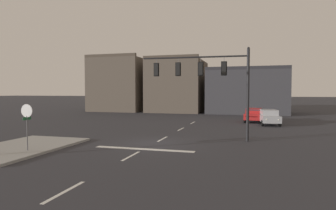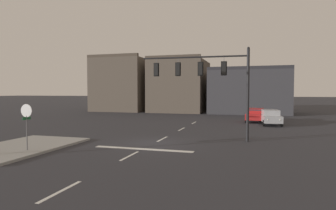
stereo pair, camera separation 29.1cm
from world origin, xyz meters
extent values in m
plane|color=#2B2B30|center=(0.00, 0.00, 0.00)|extent=(400.00, 400.00, 0.00)
cube|color=gray|center=(-7.43, -4.00, 0.07)|extent=(5.00, 8.00, 0.15)
cube|color=silver|center=(0.00, -2.00, 0.00)|extent=(6.40, 0.50, 0.01)
cube|color=silver|center=(0.00, -10.00, 0.00)|extent=(0.16, 2.40, 0.01)
cube|color=silver|center=(0.00, -4.00, 0.00)|extent=(0.16, 2.40, 0.01)
cube|color=silver|center=(0.00, 2.00, 0.00)|extent=(0.16, 2.40, 0.01)
cube|color=silver|center=(0.00, 8.00, 0.00)|extent=(0.16, 2.40, 0.01)
cube|color=silver|center=(0.00, 14.00, 0.00)|extent=(0.16, 2.40, 0.01)
cylinder|color=black|center=(6.14, 2.67, 3.28)|extent=(0.20, 0.20, 6.56)
cylinder|color=black|center=(2.27, 2.51, 6.08)|extent=(7.74, 0.44, 0.12)
sphere|color=black|center=(6.14, 2.67, 6.61)|extent=(0.18, 0.18, 0.18)
cylinder|color=#56565B|center=(4.45, 2.60, 5.85)|extent=(0.03, 0.03, 0.35)
cube|color=black|center=(4.45, 2.60, 5.22)|extent=(0.31, 0.25, 0.90)
sphere|color=red|center=(4.45, 2.73, 5.50)|extent=(0.20, 0.20, 0.20)
sphere|color=#2D2314|center=(4.45, 2.73, 5.22)|extent=(0.20, 0.20, 0.20)
sphere|color=black|center=(4.45, 2.73, 4.94)|extent=(0.20, 0.20, 0.20)
cube|color=black|center=(4.45, 2.58, 5.22)|extent=(0.42, 0.05, 1.02)
cylinder|color=#56565B|center=(2.77, 2.53, 5.85)|extent=(0.03, 0.03, 0.35)
cube|color=black|center=(2.77, 2.53, 5.22)|extent=(0.31, 0.25, 0.90)
sphere|color=red|center=(2.77, 2.66, 5.50)|extent=(0.20, 0.20, 0.20)
sphere|color=#2D2314|center=(2.77, 2.66, 5.22)|extent=(0.20, 0.20, 0.20)
sphere|color=black|center=(2.77, 2.66, 4.94)|extent=(0.20, 0.20, 0.20)
cube|color=black|center=(2.77, 2.51, 5.22)|extent=(0.42, 0.05, 1.02)
cylinder|color=#56565B|center=(1.09, 2.46, 5.85)|extent=(0.03, 0.03, 0.35)
cube|color=black|center=(1.09, 2.46, 5.22)|extent=(0.31, 0.25, 0.90)
sphere|color=red|center=(1.08, 2.59, 5.50)|extent=(0.20, 0.20, 0.20)
sphere|color=#2D2314|center=(1.08, 2.59, 5.22)|extent=(0.20, 0.20, 0.20)
sphere|color=black|center=(1.08, 2.59, 4.94)|extent=(0.20, 0.20, 0.20)
cube|color=black|center=(1.09, 2.44, 5.22)|extent=(0.42, 0.05, 1.02)
cylinder|color=#56565B|center=(-0.59, 2.39, 5.85)|extent=(0.03, 0.03, 0.35)
cube|color=black|center=(-0.59, 2.39, 5.22)|extent=(0.31, 0.25, 0.90)
sphere|color=red|center=(-0.60, 2.52, 5.50)|extent=(0.20, 0.20, 0.20)
sphere|color=#2D2314|center=(-0.60, 2.52, 5.22)|extent=(0.20, 0.20, 0.20)
sphere|color=black|center=(-0.60, 2.52, 4.94)|extent=(0.20, 0.20, 0.20)
cube|color=black|center=(-0.59, 2.37, 5.22)|extent=(0.42, 0.05, 1.02)
cylinder|color=#56565B|center=(-6.09, -4.88, 1.07)|extent=(0.06, 0.06, 2.15)
cylinder|color=white|center=(-6.09, -4.88, 2.45)|extent=(0.76, 0.03, 0.76)
cylinder|color=#B21414|center=(-6.09, -4.87, 2.45)|extent=(0.68, 0.03, 0.68)
cube|color=#19592D|center=(-6.09, -4.88, 2.00)|extent=(0.02, 0.64, 0.16)
cube|color=#A81E1E|center=(6.76, 16.91, 0.70)|extent=(2.33, 4.59, 0.70)
cube|color=#A81E1E|center=(6.74, 16.76, 1.33)|extent=(1.89, 2.64, 0.56)
cube|color=#2D3842|center=(6.83, 17.52, 1.31)|extent=(1.54, 0.43, 0.47)
cube|color=#2D3842|center=(6.59, 15.60, 1.31)|extent=(1.54, 0.40, 0.46)
cylinder|color=black|center=(6.09, 18.45, 0.32)|extent=(0.30, 0.66, 0.64)
cylinder|color=black|center=(7.78, 18.25, 0.32)|extent=(0.30, 0.66, 0.64)
cylinder|color=black|center=(5.73, 15.57, 0.32)|extent=(0.30, 0.66, 0.64)
cylinder|color=black|center=(7.42, 15.36, 0.32)|extent=(0.30, 0.66, 0.64)
sphere|color=silver|center=(6.45, 19.14, 0.75)|extent=(0.16, 0.16, 0.16)
sphere|color=silver|center=(7.60, 19.00, 0.75)|extent=(0.16, 0.16, 0.16)
cube|color=maroon|center=(6.49, 14.74, 0.78)|extent=(1.36, 0.21, 0.12)
cube|color=#9EA0A5|center=(8.27, 14.19, 0.70)|extent=(2.20, 4.55, 0.70)
cube|color=#9EA0A5|center=(8.26, 14.34, 1.33)|extent=(1.82, 2.60, 0.56)
cube|color=#2D3842|center=(8.33, 13.58, 1.31)|extent=(1.54, 0.39, 0.47)
cube|color=#2D3842|center=(8.15, 15.51, 1.31)|extent=(1.53, 0.36, 0.46)
cylinder|color=black|center=(9.26, 12.83, 0.32)|extent=(0.28, 0.66, 0.64)
cylinder|color=black|center=(7.56, 12.67, 0.32)|extent=(0.28, 0.66, 0.64)
cylinder|color=black|center=(8.99, 15.72, 0.32)|extent=(0.28, 0.66, 0.64)
cylinder|color=black|center=(7.29, 15.56, 0.32)|extent=(0.28, 0.66, 0.64)
sphere|color=silver|center=(9.05, 12.08, 0.75)|extent=(0.16, 0.16, 0.16)
sphere|color=silver|center=(7.90, 11.97, 0.75)|extent=(0.16, 0.16, 0.16)
cube|color=maroon|center=(8.07, 16.37, 0.78)|extent=(1.37, 0.17, 0.12)
cube|color=brown|center=(-17.00, 31.10, 4.76)|extent=(9.53, 8.63, 9.52)
cube|color=#493F35|center=(-17.00, 27.08, 9.77)|extent=(9.53, 0.60, 0.50)
cube|color=brown|center=(-6.25, 32.11, 4.48)|extent=(9.23, 10.66, 8.96)
cube|color=#493F35|center=(-6.25, 27.08, 9.21)|extent=(9.23, 0.60, 0.50)
cube|color=#38383D|center=(5.73, 31.80, 3.45)|extent=(12.61, 10.02, 6.89)
cube|color=#2B2B30|center=(5.73, 27.08, 7.14)|extent=(12.61, 0.60, 0.50)
camera|label=1|loc=(6.30, -18.82, 3.55)|focal=31.26mm
camera|label=2|loc=(6.58, -18.74, 3.55)|focal=31.26mm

